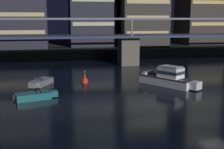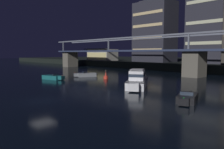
% 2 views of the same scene
% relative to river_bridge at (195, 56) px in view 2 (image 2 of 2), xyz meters
% --- Properties ---
extents(ground_plane, '(400.00, 400.00, 0.00)m').
position_rel_river_bridge_xyz_m(ground_plane, '(-0.00, -35.20, -4.60)').
color(ground_plane, black).
extents(river_bridge, '(103.67, 6.40, 9.38)m').
position_rel_river_bridge_xyz_m(river_bridge, '(0.00, 0.00, 0.00)').
color(river_bridge, '#605B51').
rests_on(river_bridge, ground).
extents(tower_west_low, '(12.86, 8.68, 20.45)m').
position_rel_river_bridge_xyz_m(tower_west_low, '(-22.65, 16.68, 7.68)').
color(tower_west_low, '#282833').
rests_on(tower_west_low, far_riverbank).
extents(tower_west_tall, '(11.27, 12.73, 29.33)m').
position_rel_river_bridge_xyz_m(tower_west_tall, '(-5.06, 21.18, 12.12)').
color(tower_west_tall, '#282833').
rests_on(tower_west_tall, far_riverbank).
extents(waterfront_pavilion, '(12.40, 7.40, 4.70)m').
position_rel_river_bridge_xyz_m(waterfront_pavilion, '(-44.27, 11.91, -0.16)').
color(waterfront_pavilion, '#B2AD9E').
rests_on(waterfront_pavilion, far_riverbank).
extents(cabin_cruiser_near_left, '(6.78, 8.74, 2.79)m').
position_rel_river_bridge_xyz_m(cabin_cruiser_near_left, '(0.98, -20.37, -3.55)').
color(cabin_cruiser_near_left, silver).
rests_on(cabin_cruiser_near_left, ground).
extents(speedboat_near_center, '(5.17, 2.81, 1.16)m').
position_rel_river_bridge_xyz_m(speedboat_near_center, '(-17.01, -24.60, -4.18)').
color(speedboat_near_center, '#196066').
rests_on(speedboat_near_center, ground).
extents(speedboat_near_right, '(3.01, 5.11, 1.16)m').
position_rel_river_bridge_xyz_m(speedboat_near_right, '(11.11, -24.17, -4.18)').
color(speedboat_near_right, black).
rests_on(speedboat_near_right, ground).
extents(speedboat_mid_center, '(3.34, 4.97, 1.16)m').
position_rel_river_bridge_xyz_m(speedboat_mid_center, '(-16.66, -16.82, -4.18)').
color(speedboat_mid_center, gray).
rests_on(speedboat_mid_center, ground).
extents(channel_buoy, '(0.90, 0.90, 1.76)m').
position_rel_river_bridge_xyz_m(channel_buoy, '(-10.41, -16.55, -4.12)').
color(channel_buoy, red).
rests_on(channel_buoy, ground).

